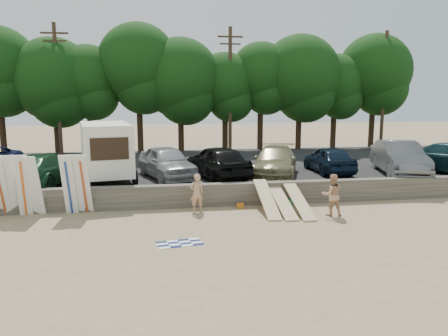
{
  "coord_description": "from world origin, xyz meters",
  "views": [
    {
      "loc": [
        -3.45,
        -15.75,
        4.84
      ],
      "look_at": [
        -0.5,
        3.0,
        1.69
      ],
      "focal_mm": 35.0,
      "sensor_mm": 36.0,
      "label": 1
    }
  ],
  "objects_px": {
    "car_4": "(275,161)",
    "car_6": "(399,158)",
    "car_2": "(167,162)",
    "beachgoer_a": "(197,193)",
    "car_3": "(217,161)",
    "beachgoer_b": "(332,195)",
    "cooler": "(287,203)",
    "car_7": "(443,157)",
    "box_trailer": "(106,149)",
    "car_1": "(45,169)",
    "car_5": "(329,159)"
  },
  "relations": [
    {
      "from": "car_1",
      "to": "car_3",
      "type": "relative_size",
      "value": 1.06
    },
    {
      "from": "beachgoer_a",
      "to": "beachgoer_b",
      "type": "height_order",
      "value": "beachgoer_b"
    },
    {
      "from": "car_1",
      "to": "car_2",
      "type": "relative_size",
      "value": 1.1
    },
    {
      "from": "car_3",
      "to": "cooler",
      "type": "distance_m",
      "value": 4.61
    },
    {
      "from": "car_2",
      "to": "car_6",
      "type": "xyz_separation_m",
      "value": [
        12.27,
        -0.75,
        0.07
      ]
    },
    {
      "from": "car_4",
      "to": "car_6",
      "type": "xyz_separation_m",
      "value": [
        6.68,
        -0.56,
        0.13
      ]
    },
    {
      "from": "box_trailer",
      "to": "car_4",
      "type": "distance_m",
      "value": 8.59
    },
    {
      "from": "car_3",
      "to": "cooler",
      "type": "height_order",
      "value": "car_3"
    },
    {
      "from": "car_3",
      "to": "car_5",
      "type": "bearing_deg",
      "value": 170.44
    },
    {
      "from": "beachgoer_b",
      "to": "cooler",
      "type": "xyz_separation_m",
      "value": [
        -1.36,
        1.71,
        -0.7
      ]
    },
    {
      "from": "car_1",
      "to": "car_2",
      "type": "distance_m",
      "value": 5.78
    },
    {
      "from": "car_5",
      "to": "car_3",
      "type": "bearing_deg",
      "value": 5.48
    },
    {
      "from": "car_4",
      "to": "car_6",
      "type": "height_order",
      "value": "car_6"
    },
    {
      "from": "beachgoer_a",
      "to": "cooler",
      "type": "distance_m",
      "value": 4.09
    },
    {
      "from": "car_3",
      "to": "beachgoer_a",
      "type": "bearing_deg",
      "value": 54.57
    },
    {
      "from": "car_6",
      "to": "beachgoer_a",
      "type": "bearing_deg",
      "value": -148.24
    },
    {
      "from": "car_1",
      "to": "cooler",
      "type": "xyz_separation_m",
      "value": [
        10.85,
        -3.01,
        -1.3
      ]
    },
    {
      "from": "car_2",
      "to": "beachgoer_a",
      "type": "height_order",
      "value": "car_2"
    },
    {
      "from": "car_1",
      "to": "car_3",
      "type": "bearing_deg",
      "value": -161.91
    },
    {
      "from": "car_4",
      "to": "car_7",
      "type": "distance_m",
      "value": 9.56
    },
    {
      "from": "car_5",
      "to": "car_1",
      "type": "bearing_deg",
      "value": 4.5
    },
    {
      "from": "car_7",
      "to": "car_2",
      "type": "bearing_deg",
      "value": -19.36
    },
    {
      "from": "car_4",
      "to": "car_7",
      "type": "height_order",
      "value": "car_7"
    },
    {
      "from": "box_trailer",
      "to": "cooler",
      "type": "distance_m",
      "value": 9.16
    },
    {
      "from": "beachgoer_a",
      "to": "cooler",
      "type": "xyz_separation_m",
      "value": [
        4.03,
        0.28,
        -0.65
      ]
    },
    {
      "from": "car_7",
      "to": "beachgoer_b",
      "type": "bearing_deg",
      "value": 13.2
    },
    {
      "from": "car_7",
      "to": "cooler",
      "type": "height_order",
      "value": "car_7"
    },
    {
      "from": "car_7",
      "to": "beachgoer_b",
      "type": "xyz_separation_m",
      "value": [
        -8.66,
        -5.3,
        -0.65
      ]
    },
    {
      "from": "box_trailer",
      "to": "car_7",
      "type": "distance_m",
      "value": 18.13
    },
    {
      "from": "box_trailer",
      "to": "car_5",
      "type": "relative_size",
      "value": 1.11
    },
    {
      "from": "car_2",
      "to": "cooler",
      "type": "bearing_deg",
      "value": -55.02
    },
    {
      "from": "car_2",
      "to": "cooler",
      "type": "distance_m",
      "value": 6.58
    },
    {
      "from": "car_1",
      "to": "car_2",
      "type": "bearing_deg",
      "value": -157.0
    },
    {
      "from": "car_6",
      "to": "beachgoer_a",
      "type": "xyz_separation_m",
      "value": [
        -11.16,
        -3.41,
        -0.77
      ]
    },
    {
      "from": "beachgoer_a",
      "to": "cooler",
      "type": "height_order",
      "value": "beachgoer_a"
    },
    {
      "from": "beachgoer_b",
      "to": "beachgoer_a",
      "type": "bearing_deg",
      "value": -9.94
    },
    {
      "from": "box_trailer",
      "to": "car_6",
      "type": "distance_m",
      "value": 15.26
    },
    {
      "from": "car_1",
      "to": "car_3",
      "type": "xyz_separation_m",
      "value": [
        8.25,
        0.54,
        0.08
      ]
    },
    {
      "from": "car_2",
      "to": "car_6",
      "type": "bearing_deg",
      "value": -21.53
    },
    {
      "from": "beachgoer_a",
      "to": "car_4",
      "type": "bearing_deg",
      "value": -148.98
    },
    {
      "from": "car_1",
      "to": "car_5",
      "type": "height_order",
      "value": "car_1"
    },
    {
      "from": "box_trailer",
      "to": "car_2",
      "type": "height_order",
      "value": "box_trailer"
    },
    {
      "from": "box_trailer",
      "to": "cooler",
      "type": "relative_size",
      "value": 12.48
    },
    {
      "from": "car_6",
      "to": "car_7",
      "type": "bearing_deg",
      "value": 23.93
    },
    {
      "from": "car_3",
      "to": "car_6",
      "type": "distance_m",
      "value": 9.74
    },
    {
      "from": "car_3",
      "to": "car_2",
      "type": "bearing_deg",
      "value": -22.42
    },
    {
      "from": "car_7",
      "to": "beachgoer_b",
      "type": "distance_m",
      "value": 10.17
    },
    {
      "from": "beachgoer_a",
      "to": "car_3",
      "type": "bearing_deg",
      "value": -120.87
    },
    {
      "from": "car_2",
      "to": "car_5",
      "type": "distance_m",
      "value": 8.75
    },
    {
      "from": "box_trailer",
      "to": "car_7",
      "type": "height_order",
      "value": "box_trailer"
    }
  ]
}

